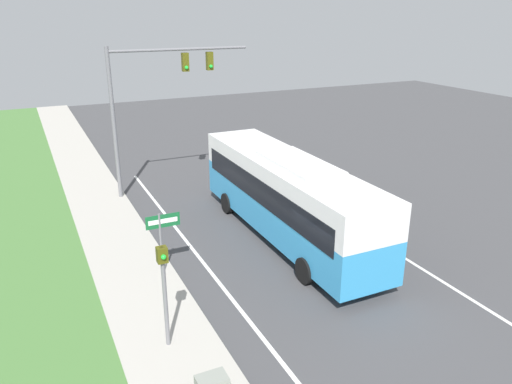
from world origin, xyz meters
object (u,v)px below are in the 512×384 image
(signal_gantry, at_px, (153,90))
(street_sign, at_px, (162,232))
(bus, at_px, (287,193))
(pedestrian_signal, at_px, (164,281))

(signal_gantry, relative_size, street_sign, 3.07)
(bus, bearing_deg, street_sign, -170.01)
(street_sign, bearing_deg, pedestrian_signal, -104.32)
(street_sign, bearing_deg, signal_gantry, 75.92)
(signal_gantry, height_order, pedestrian_signal, signal_gantry)
(bus, height_order, street_sign, bus)
(pedestrian_signal, relative_size, street_sign, 1.30)
(signal_gantry, relative_size, pedestrian_signal, 2.36)
(bus, xyz_separation_m, signal_gantry, (-3.36, 7.67, 3.35))
(bus, relative_size, signal_gantry, 1.54)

